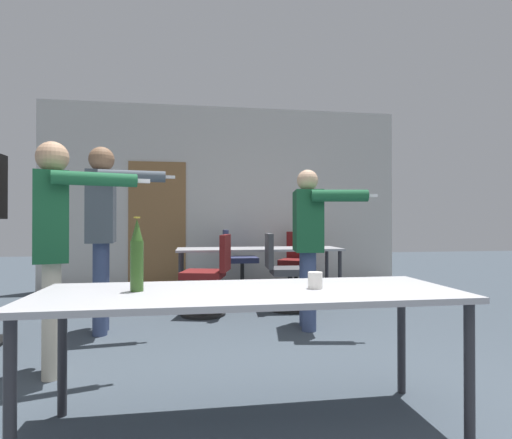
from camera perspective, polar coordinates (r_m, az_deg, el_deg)
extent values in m
cube|color=beige|center=(6.65, -4.38, 3.19)|extent=(5.85, 0.10, 2.98)
cube|color=olive|center=(6.59, -13.93, -0.83)|extent=(0.90, 0.02, 2.05)
cube|color=#A8A8AD|center=(2.09, -0.87, -10.43)|extent=(2.14, 0.75, 0.03)
cylinder|color=#2D2D33|center=(2.01, -31.71, -21.53)|extent=(0.05, 0.05, 0.69)
cylinder|color=#2D2D33|center=(2.27, 28.19, -19.01)|extent=(0.05, 0.05, 0.69)
cylinder|color=#2D2D33|center=(2.57, -25.93, -16.77)|extent=(0.05, 0.05, 0.69)
cylinder|color=#2D2D33|center=(2.78, 20.06, -15.52)|extent=(0.05, 0.05, 0.69)
cube|color=#A8A8AD|center=(5.45, 0.47, -4.26)|extent=(2.21, 0.66, 0.03)
cylinder|color=#2D2D33|center=(5.15, -10.75, -8.51)|extent=(0.05, 0.05, 0.69)
cylinder|color=#2D2D33|center=(5.49, 11.89, -8.01)|extent=(0.05, 0.05, 0.69)
cylinder|color=#2D2D33|center=(5.68, -10.55, -7.75)|extent=(0.05, 0.05, 0.69)
cylinder|color=#2D2D33|center=(5.99, 10.08, -7.38)|extent=(0.05, 0.05, 0.69)
cylinder|color=#3D4C75|center=(4.24, 7.22, -9.68)|extent=(0.15, 0.15, 0.78)
cylinder|color=#3D4C75|center=(4.05, 7.56, -10.13)|extent=(0.15, 0.15, 0.78)
cube|color=#195633|center=(4.09, 7.38, -0.22)|extent=(0.34, 0.51, 0.61)
sphere|color=#DBAD89|center=(4.11, 7.37, 5.57)|extent=(0.22, 0.22, 0.22)
cylinder|color=#195633|center=(4.38, 6.91, -0.58)|extent=(0.11, 0.11, 0.53)
cylinder|color=#195633|center=(3.85, 11.84, 3.36)|extent=(0.54, 0.20, 0.11)
cube|color=white|center=(3.92, 16.09, 3.30)|extent=(0.12, 0.05, 0.03)
cylinder|color=#3D4C75|center=(4.30, -21.12, -8.87)|extent=(0.13, 0.13, 0.88)
cylinder|color=#3D4C75|center=(4.12, -21.39, -9.24)|extent=(0.13, 0.13, 0.88)
cube|color=#4C5660|center=(4.17, -21.22, 1.67)|extent=(0.29, 0.46, 0.69)
sphere|color=#936B4C|center=(4.21, -21.20, 8.02)|extent=(0.24, 0.24, 0.24)
cylinder|color=#4C5660|center=(4.44, -20.85, 1.33)|extent=(0.11, 0.11, 0.60)
cylinder|color=#4C5660|center=(3.90, -17.24, 5.96)|extent=(0.61, 0.17, 0.11)
cube|color=white|center=(3.90, -12.38, 5.95)|extent=(0.12, 0.05, 0.03)
cylinder|color=beige|center=(3.31, -27.10, -12.14)|extent=(0.12, 0.12, 0.80)
cylinder|color=beige|center=(3.15, -27.21, -12.74)|extent=(0.12, 0.12, 0.80)
cube|color=#195633|center=(3.16, -27.11, 0.31)|extent=(0.32, 0.43, 0.63)
sphere|color=tan|center=(3.19, -27.08, 7.94)|extent=(0.22, 0.22, 0.22)
cylinder|color=#195633|center=(3.40, -26.96, 0.03)|extent=(0.09, 0.09, 0.54)
cylinder|color=#195633|center=(2.93, -21.94, 5.39)|extent=(0.55, 0.24, 0.09)
cube|color=white|center=(2.96, -16.09, 5.31)|extent=(0.13, 0.07, 0.03)
cylinder|color=black|center=(5.03, 4.89, -12.55)|extent=(0.52, 0.52, 0.03)
cylinder|color=black|center=(4.99, 4.89, -10.10)|extent=(0.06, 0.06, 0.41)
cube|color=#4C4C51|center=(4.96, 4.89, -7.32)|extent=(0.49, 0.49, 0.08)
cube|color=#4C4C51|center=(4.90, 1.88, -4.47)|extent=(0.09, 0.44, 0.42)
cylinder|color=black|center=(6.27, 5.75, -10.14)|extent=(0.52, 0.52, 0.03)
cylinder|color=black|center=(6.23, 5.75, -8.22)|extent=(0.06, 0.06, 0.39)
cube|color=maroon|center=(6.21, 5.74, -6.05)|extent=(0.63, 0.63, 0.08)
cube|color=maroon|center=(6.44, 6.33, -3.61)|extent=(0.41, 0.26, 0.42)
cylinder|color=black|center=(6.28, -1.98, -10.12)|extent=(0.52, 0.52, 0.03)
cylinder|color=black|center=(6.25, -1.98, -8.05)|extent=(0.06, 0.06, 0.43)
cube|color=navy|center=(6.22, -1.98, -5.73)|extent=(0.46, 0.46, 0.08)
cube|color=navy|center=(6.18, -4.38, -3.44)|extent=(0.06, 0.44, 0.42)
cylinder|color=black|center=(4.78, -7.56, -13.19)|extent=(0.52, 0.52, 0.03)
cylinder|color=black|center=(4.74, -7.56, -10.65)|extent=(0.06, 0.06, 0.40)
cube|color=maroon|center=(4.70, -7.56, -7.76)|extent=(0.56, 0.56, 0.08)
cube|color=maroon|center=(4.63, -4.40, -4.77)|extent=(0.16, 0.44, 0.42)
cylinder|color=#2D511E|center=(2.12, -16.65, -6.38)|extent=(0.07, 0.07, 0.25)
cone|color=#2D511E|center=(2.11, -16.64, -1.39)|extent=(0.06, 0.06, 0.11)
cylinder|color=gold|center=(2.11, -16.63, 0.28)|extent=(0.03, 0.03, 0.01)
cylinder|color=silver|center=(2.14, 8.45, -8.59)|extent=(0.08, 0.08, 0.09)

